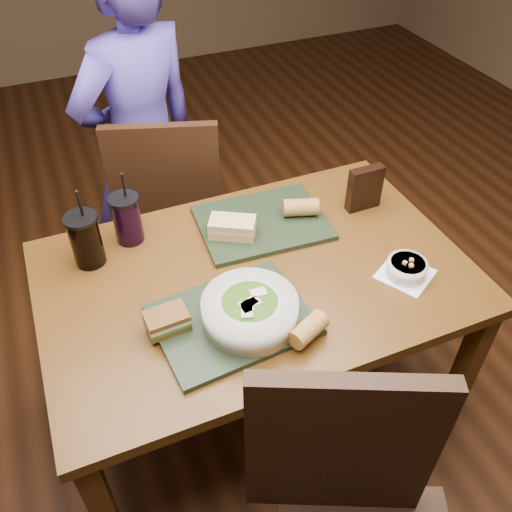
{
  "coord_description": "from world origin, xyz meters",
  "views": [
    {
      "loc": [
        -0.46,
        -1.11,
        1.9
      ],
      "look_at": [
        0.0,
        0.0,
        0.82
      ],
      "focal_mm": 38.0,
      "sensor_mm": 36.0,
      "label": 1
    }
  ],
  "objects_px": {
    "chair_far": "(164,208)",
    "baguette_far": "(301,207)",
    "tray_far": "(262,222)",
    "sandwich_near": "(167,321)",
    "diner": "(143,147)",
    "salad_bowl": "(250,309)",
    "sandwich_far": "(232,227)",
    "baguette_near": "(308,330)",
    "cup_cola": "(86,240)",
    "cup_berry": "(127,219)",
    "soup_bowl": "(407,268)",
    "chip_bag": "(365,188)",
    "dining_table": "(256,293)",
    "tray_near": "(233,320)"
  },
  "relations": [
    {
      "from": "diner",
      "to": "sandwich_near",
      "type": "relative_size",
      "value": 13.03
    },
    {
      "from": "tray_far",
      "to": "sandwich_near",
      "type": "bearing_deg",
      "value": -141.73
    },
    {
      "from": "chip_bag",
      "to": "dining_table",
      "type": "bearing_deg",
      "value": -161.01
    },
    {
      "from": "soup_bowl",
      "to": "cup_berry",
      "type": "xyz_separation_m",
      "value": [
        -0.74,
        0.49,
        0.06
      ]
    },
    {
      "from": "sandwich_near",
      "to": "baguette_far",
      "type": "distance_m",
      "value": 0.64
    },
    {
      "from": "baguette_near",
      "to": "sandwich_far",
      "type": "bearing_deg",
      "value": 93.88
    },
    {
      "from": "chair_far",
      "to": "cup_cola",
      "type": "distance_m",
      "value": 0.64
    },
    {
      "from": "cup_cola",
      "to": "cup_berry",
      "type": "relative_size",
      "value": 1.05
    },
    {
      "from": "diner",
      "to": "salad_bowl",
      "type": "height_order",
      "value": "diner"
    },
    {
      "from": "diner",
      "to": "baguette_far",
      "type": "distance_m",
      "value": 0.75
    },
    {
      "from": "baguette_far",
      "to": "chip_bag",
      "type": "relative_size",
      "value": 0.74
    },
    {
      "from": "dining_table",
      "to": "chair_far",
      "type": "xyz_separation_m",
      "value": [
        -0.12,
        0.71,
        -0.12
      ]
    },
    {
      "from": "soup_bowl",
      "to": "dining_table",
      "type": "bearing_deg",
      "value": 156.28
    },
    {
      "from": "baguette_near",
      "to": "chip_bag",
      "type": "height_order",
      "value": "chip_bag"
    },
    {
      "from": "salad_bowl",
      "to": "baguette_far",
      "type": "distance_m",
      "value": 0.51
    },
    {
      "from": "salad_bowl",
      "to": "diner",
      "type": "bearing_deg",
      "value": 92.74
    },
    {
      "from": "baguette_far",
      "to": "cup_berry",
      "type": "bearing_deg",
      "value": 168.29
    },
    {
      "from": "chip_bag",
      "to": "cup_cola",
      "type": "bearing_deg",
      "value": 174.64
    },
    {
      "from": "chair_far",
      "to": "baguette_far",
      "type": "height_order",
      "value": "chair_far"
    },
    {
      "from": "cup_cola",
      "to": "chip_bag",
      "type": "xyz_separation_m",
      "value": [
        0.93,
        -0.08,
        -0.01
      ]
    },
    {
      "from": "baguette_far",
      "to": "chip_bag",
      "type": "xyz_separation_m",
      "value": [
        0.23,
        -0.03,
        0.03
      ]
    },
    {
      "from": "sandwich_near",
      "to": "baguette_near",
      "type": "relative_size",
      "value": 1.06
    },
    {
      "from": "dining_table",
      "to": "baguette_far",
      "type": "height_order",
      "value": "baguette_far"
    },
    {
      "from": "sandwich_far",
      "to": "salad_bowl",
      "type": "bearing_deg",
      "value": -103.57
    },
    {
      "from": "diner",
      "to": "soup_bowl",
      "type": "xyz_separation_m",
      "value": [
        0.56,
        -1.02,
        0.01
      ]
    },
    {
      "from": "soup_bowl",
      "to": "cup_cola",
      "type": "relative_size",
      "value": 0.74
    },
    {
      "from": "tray_near",
      "to": "tray_far",
      "type": "relative_size",
      "value": 1.0
    },
    {
      "from": "baguette_near",
      "to": "diner",
      "type": "bearing_deg",
      "value": 98.52
    },
    {
      "from": "tray_near",
      "to": "sandwich_near",
      "type": "xyz_separation_m",
      "value": [
        -0.17,
        0.04,
        0.04
      ]
    },
    {
      "from": "baguette_far",
      "to": "chip_bag",
      "type": "height_order",
      "value": "chip_bag"
    },
    {
      "from": "diner",
      "to": "baguette_far",
      "type": "bearing_deg",
      "value": 98.68
    },
    {
      "from": "diner",
      "to": "sandwich_far",
      "type": "bearing_deg",
      "value": 79.43
    },
    {
      "from": "soup_bowl",
      "to": "chip_bag",
      "type": "distance_m",
      "value": 0.36
    },
    {
      "from": "cup_cola",
      "to": "tray_far",
      "type": "bearing_deg",
      "value": -3.76
    },
    {
      "from": "diner",
      "to": "tray_near",
      "type": "xyz_separation_m",
      "value": [
        0.01,
        -0.99,
        -0.01
      ]
    },
    {
      "from": "sandwich_far",
      "to": "cup_cola",
      "type": "bearing_deg",
      "value": 171.52
    },
    {
      "from": "sandwich_far",
      "to": "baguette_far",
      "type": "relative_size",
      "value": 1.42
    },
    {
      "from": "dining_table",
      "to": "soup_bowl",
      "type": "height_order",
      "value": "soup_bowl"
    },
    {
      "from": "cup_berry",
      "to": "chip_bag",
      "type": "bearing_deg",
      "value": -10.16
    },
    {
      "from": "sandwich_far",
      "to": "baguette_near",
      "type": "distance_m",
      "value": 0.48
    },
    {
      "from": "tray_far",
      "to": "sandwich_near",
      "type": "xyz_separation_m",
      "value": [
        -0.42,
        -0.33,
        0.04
      ]
    },
    {
      "from": "salad_bowl",
      "to": "sandwich_near",
      "type": "distance_m",
      "value": 0.23
    },
    {
      "from": "chair_far",
      "to": "cup_berry",
      "type": "xyz_separation_m",
      "value": [
        -0.2,
        -0.4,
        0.29
      ]
    },
    {
      "from": "sandwich_near",
      "to": "sandwich_far",
      "type": "distance_m",
      "value": 0.43
    },
    {
      "from": "baguette_near",
      "to": "cup_cola",
      "type": "relative_size",
      "value": 0.41
    },
    {
      "from": "tray_far",
      "to": "tray_near",
      "type": "bearing_deg",
      "value": -123.83
    },
    {
      "from": "chair_far",
      "to": "sandwich_near",
      "type": "height_order",
      "value": "chair_far"
    },
    {
      "from": "chair_far",
      "to": "sandwich_near",
      "type": "distance_m",
      "value": 0.89
    },
    {
      "from": "cup_berry",
      "to": "chip_bag",
      "type": "relative_size",
      "value": 1.62
    },
    {
      "from": "baguette_near",
      "to": "salad_bowl",
      "type": "bearing_deg",
      "value": 136.98
    }
  ]
}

